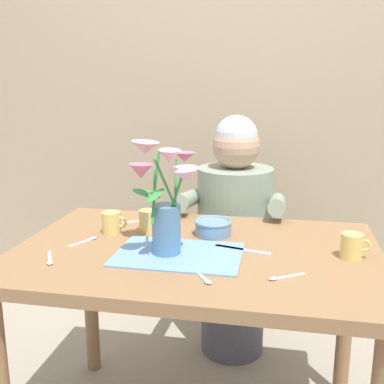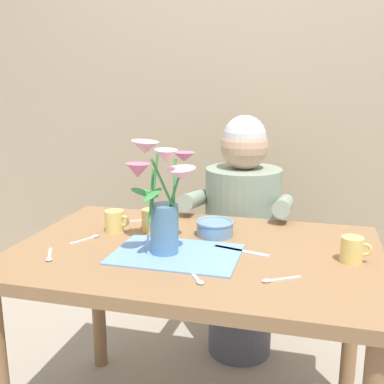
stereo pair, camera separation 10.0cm
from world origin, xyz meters
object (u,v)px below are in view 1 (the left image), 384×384
Objects in this scene: flower_vase at (165,198)px; ceramic_bowl at (213,227)px; ceramic_mug at (112,223)px; coffee_cup at (352,246)px; dinner_knife at (242,250)px; seated_person at (234,240)px; tea_cup at (149,221)px.

flower_vase is 0.29m from ceramic_bowl.
coffee_cup is at bearing -5.91° from ceramic_mug.
dinner_knife is at bearing -179.93° from coffee_cup.
ceramic_bowl is at bearing -92.19° from seated_person.
flower_vase is 3.84× the size of tea_cup.
seated_person is 0.77m from coffee_cup.
tea_cup is at bearing -178.58° from ceramic_bowl.
ceramic_mug is (-0.48, 0.09, 0.04)m from dinner_knife.
tea_cup reaches higher than ceramic_bowl.
flower_vase reaches higher than dinner_knife.
dinner_knife is 2.04× the size of coffee_cup.
tea_cup reaches higher than dinner_knife.
ceramic_mug is (-0.39, -0.52, 0.22)m from seated_person.
flower_vase is at bearing -147.74° from dinner_knife.
seated_person reaches higher than ceramic_mug.
flower_vase is 0.60m from coffee_cup.
flower_vase reaches higher than ceramic_bowl.
coffee_cup is at bearing -16.82° from ceramic_bowl.
coffee_cup is (0.43, -0.60, 0.22)m from seated_person.
dinner_knife is 2.04× the size of ceramic_mug.
seated_person is at bearing 60.54° from tea_cup.
seated_person is 12.20× the size of coffee_cup.
flower_vase reaches higher than coffee_cup.
dinner_knife is at bearing -10.07° from ceramic_mug.
ceramic_bowl is at bearing 163.18° from coffee_cup.
ceramic_mug is at bearing -175.95° from dinner_knife.
seated_person reaches higher than tea_cup.
ceramic_bowl is 0.24m from tea_cup.
seated_person is 0.51m from ceramic_bowl.
tea_cup is at bearing 20.87° from ceramic_mug.
flower_vase is 1.88× the size of dinner_knife.
coffee_cup is (0.46, -0.14, 0.01)m from ceramic_bowl.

